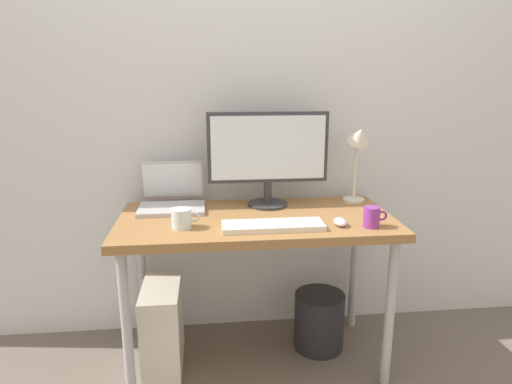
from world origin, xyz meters
name	(u,v)px	position (x,y,z in m)	size (l,w,h in m)	color
ground_plane	(256,357)	(0.00, 0.00, 0.00)	(6.00, 6.00, 0.00)	#665B51
back_wall	(248,95)	(0.00, 0.37, 1.30)	(4.40, 0.04, 2.60)	silver
desk	(256,232)	(0.00, 0.00, 0.68)	(1.28, 0.62, 0.75)	olive
monitor	(268,153)	(0.08, 0.18, 1.03)	(0.60, 0.20, 0.47)	#333338
laptop	(172,196)	(-0.40, 0.20, 0.81)	(0.32, 0.28, 0.22)	#B2B2B7
desk_lamp	(359,147)	(0.54, 0.18, 1.05)	(0.11, 0.16, 0.42)	silver
keyboard	(273,226)	(0.06, -0.17, 0.77)	(0.44, 0.14, 0.02)	silver
mouse	(340,222)	(0.36, -0.17, 0.77)	(0.06, 0.09, 0.03)	silver
coffee_mug	(372,217)	(0.49, -0.20, 0.80)	(0.11, 0.07, 0.09)	purple
glass_cup	(182,218)	(-0.34, -0.12, 0.80)	(0.12, 0.09, 0.09)	silver
computer_tower	(163,327)	(-0.46, 0.00, 0.21)	(0.18, 0.36, 0.42)	silver
wastebasket	(319,321)	(0.34, 0.07, 0.15)	(0.26, 0.26, 0.30)	#232328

